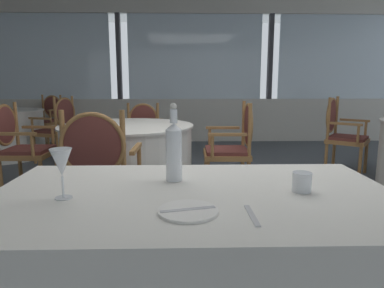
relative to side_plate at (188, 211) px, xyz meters
name	(u,v)px	position (x,y,z in m)	size (l,w,h in m)	color
ground_plane	(213,228)	(0.23, 1.57, -0.75)	(14.83, 14.83, 0.00)	#4C5156
window_wall_far	(195,87)	(0.23, 5.85, 0.33)	(9.46, 0.14, 2.72)	beige
foreground_table	(194,280)	(0.03, 0.21, -0.38)	(1.60, 0.93, 0.75)	silver
side_plate	(188,211)	(0.00, 0.00, 0.00)	(0.20, 0.20, 0.01)	white
butter_knife	(188,209)	(0.00, 0.00, 0.01)	(0.19, 0.02, 0.00)	silver
dinner_fork	(252,215)	(0.21, -0.04, 0.00)	(0.18, 0.02, 0.00)	silver
water_bottle	(174,150)	(-0.06, 0.39, 0.13)	(0.07, 0.07, 0.34)	white
wine_glass	(61,163)	(-0.46, 0.16, 0.13)	(0.08, 0.08, 0.19)	white
water_tumbler	(302,182)	(0.45, 0.21, 0.03)	(0.07, 0.07, 0.08)	white
dining_chair_0_0	(341,130)	(2.02, 3.28, -0.18)	(0.65, 0.66, 0.99)	olive
background_table_1	(128,161)	(-0.59, 2.42, -0.38)	(1.36, 1.36, 0.75)	silver
dining_chair_1_0	(142,131)	(-0.56, 3.52, -0.22)	(0.54, 0.48, 0.90)	olive
dining_chair_1_1	(19,142)	(-1.69, 2.45, -0.18)	(0.48, 0.54, 0.97)	olive
dining_chair_1_2	(99,167)	(-0.61, 1.31, -0.17)	(0.54, 0.48, 1.00)	olive
dining_chair_1_3	(235,142)	(0.52, 2.39, -0.18)	(0.48, 0.54, 0.98)	olive
background_table_2	(4,134)	(-2.83, 4.37, -0.38)	(1.22, 1.22, 0.75)	silver
dining_chair_2_1	(59,125)	(-1.84, 4.03, -0.19)	(0.58, 0.63, 0.97)	olive
dining_chair_2_2	(48,116)	(-2.49, 5.35, -0.20)	(0.63, 0.58, 0.95)	olive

